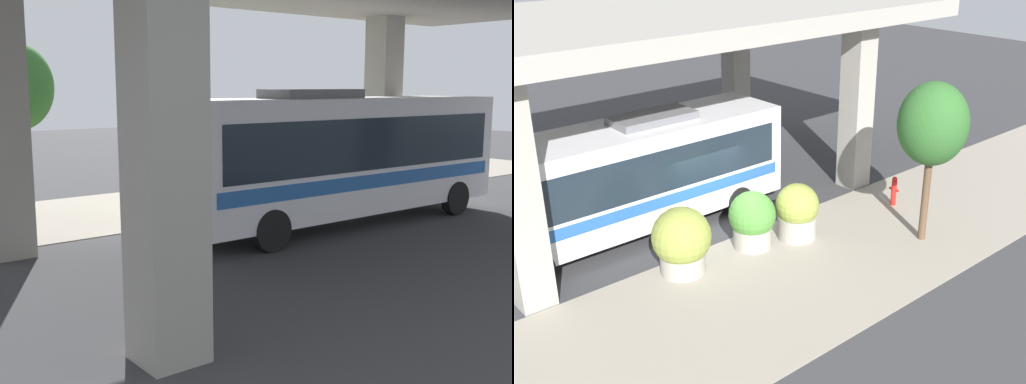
# 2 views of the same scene
# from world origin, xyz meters

# --- Properties ---
(ground_plane) EXTENTS (80.00, 80.00, 0.00)m
(ground_plane) POSITION_xyz_m (0.00, 0.00, 0.00)
(ground_plane) COLOR #38383A
(ground_plane) RESTS_ON ground
(sidewalk_strip) EXTENTS (6.00, 40.00, 0.02)m
(sidewalk_strip) POSITION_xyz_m (-3.00, 0.00, 0.01)
(sidewalk_strip) COLOR gray
(sidewalk_strip) RESTS_ON ground
(bus) EXTENTS (2.78, 10.48, 3.71)m
(bus) POSITION_xyz_m (2.53, 2.11, 2.01)
(bus) COLOR silver
(bus) RESTS_ON ground
(planter_front) EXTENTS (1.69, 1.69, 1.98)m
(planter_front) POSITION_xyz_m (-0.72, 2.35, 0.98)
(planter_front) COLOR #9E998E
(planter_front) RESTS_ON ground
(planter_middle) EXTENTS (1.45, 1.45, 1.80)m
(planter_middle) POSITION_xyz_m (-0.83, -0.13, 0.90)
(planter_middle) COLOR #9E998E
(planter_middle) RESTS_ON ground
(planter_back) EXTENTS (1.36, 1.36, 1.80)m
(planter_back) POSITION_xyz_m (-1.29, -1.57, 0.89)
(planter_back) COLOR #9E998E
(planter_back) RESTS_ON ground
(street_tree_near) EXTENTS (2.09, 2.09, 5.03)m
(street_tree_near) POSITION_xyz_m (-3.97, -4.43, 3.74)
(street_tree_near) COLOR brown
(street_tree_near) RESTS_ON ground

